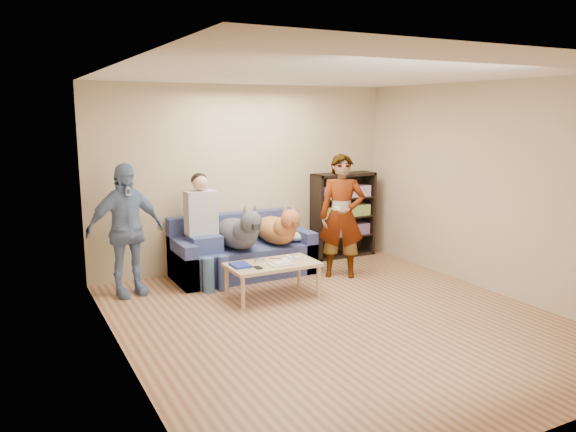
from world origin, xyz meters
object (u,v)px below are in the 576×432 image
coffee_table (273,267)px  dog_tan (278,229)px  camera_silver (259,260)px  bookshelf (343,213)px  person_standing_left (125,230)px  person_standing_right (342,216)px  sofa (242,255)px  notebook_blue (240,265)px  person_seated (204,225)px  dog_gray (239,232)px

coffee_table → dog_tan: bearing=59.4°
camera_silver → bookshelf: bearing=30.7°
camera_silver → coffee_table: (0.12, -0.12, -0.07)m
camera_silver → bookshelf: size_ratio=0.08×
dog_tan → bookshelf: size_ratio=0.90×
person_standing_left → dog_tan: bearing=-11.5°
person_standing_right → coffee_table: (-1.22, -0.35, -0.46)m
camera_silver → sofa: size_ratio=0.06×
notebook_blue → person_seated: 0.95m
notebook_blue → dog_gray: 0.87m
person_standing_right → coffee_table: size_ratio=1.52×
coffee_table → dog_gray: bearing=96.1°
person_seated → coffee_table: size_ratio=1.34×
person_standing_left → person_standing_right: bearing=-21.1°
person_standing_right → sofa: size_ratio=0.88×
dog_tan → coffee_table: (-0.50, -0.84, -0.27)m
dog_tan → bookshelf: (1.35, 0.45, 0.04)m
person_standing_left → sofa: bearing=-4.3°
dog_gray → bookshelf: size_ratio=0.98×
person_seated → dog_gray: (0.45, -0.10, -0.11)m
sofa → coffee_table: sofa is taller
dog_tan → person_seated: bearing=175.2°
dog_gray → notebook_blue: bearing=-111.8°
person_standing_left → camera_silver: bearing=-38.4°
dog_tan → bookshelf: 1.42m
person_standing_left → coffee_table: (1.55, -0.89, -0.44)m
person_standing_right → notebook_blue: bearing=-135.9°
person_standing_right → notebook_blue: person_standing_right is taller
coffee_table → bookshelf: 2.27m
dog_tan → person_standing_left: bearing=178.6°
camera_silver → sofa: (0.16, 0.93, -0.16)m
person_standing_right → person_standing_left: size_ratio=1.03×
coffee_table → bookshelf: bookshelf is taller
person_standing_left → coffee_table: person_standing_left is taller
notebook_blue → dog_tan: bearing=41.3°
person_standing_left → notebook_blue: size_ratio=6.26×
notebook_blue → coffee_table: notebook_blue is taller
person_standing_left → sofa: person_standing_left is taller
camera_silver → person_seated: size_ratio=0.07×
dog_tan → sofa: bearing=154.7°
notebook_blue → coffee_table: size_ratio=0.24×
dog_gray → dog_tan: dog_gray is taller
person_seated → person_standing_right: bearing=-18.1°
coffee_table → bookshelf: (1.84, 1.28, 0.31)m
bookshelf → person_standing_right: bearing=-123.8°
notebook_blue → camera_silver: camera_silver is taller
sofa → notebook_blue: bearing=-113.8°
camera_silver → person_seated: bearing=117.6°
sofa → bookshelf: size_ratio=1.46×
person_standing_right → dog_tan: size_ratio=1.43×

